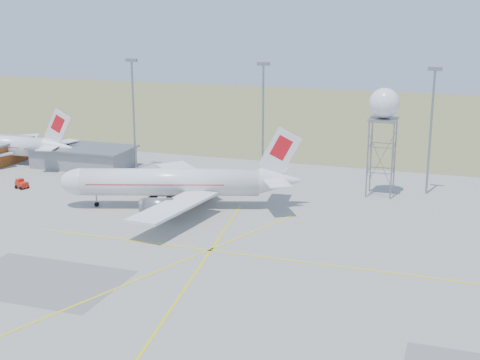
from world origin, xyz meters
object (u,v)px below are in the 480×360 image
(airliner_main, at_px, (174,183))
(radar_tower, at_px, (383,136))
(fire_truck, at_px, (181,185))
(baggage_tug, at_px, (22,185))

(airliner_main, relative_size, radar_tower, 2.06)
(fire_truck, height_order, baggage_tug, fire_truck)
(airliner_main, height_order, baggage_tug, airliner_main)
(radar_tower, bearing_deg, airliner_main, -149.42)
(airliner_main, bearing_deg, baggage_tug, -21.00)
(airliner_main, distance_m, radar_tower, 33.73)
(airliner_main, bearing_deg, fire_truck, -94.39)
(fire_truck, bearing_deg, airliner_main, -88.74)
(fire_truck, distance_m, baggage_tug, 27.79)
(radar_tower, height_order, baggage_tug, radar_tower)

